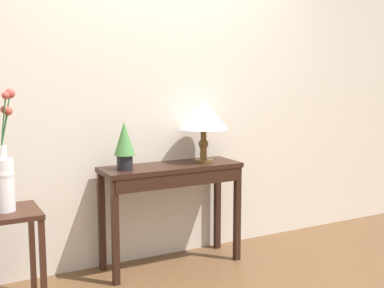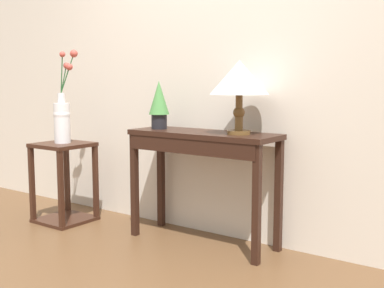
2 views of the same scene
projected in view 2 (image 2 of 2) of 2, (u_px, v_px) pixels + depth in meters
name	position (u px, v px, depth m)	size (l,w,h in m)	color
back_wall_with_art	(227.00, 43.00, 3.46)	(9.00, 0.10, 2.80)	beige
console_table	(201.00, 151.00, 3.32)	(1.06, 0.37, 0.79)	black
table_lamp	(239.00, 80.00, 3.12)	(0.38, 0.38, 0.47)	brown
potted_plant_on_console	(159.00, 103.00, 3.50)	(0.15, 0.15, 0.35)	black
pedestal_stand_left	(64.00, 183.00, 3.92)	(0.40, 0.40, 0.64)	#381E14
flower_vase_tall	(63.00, 115.00, 3.85)	(0.17, 0.17, 0.73)	silver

